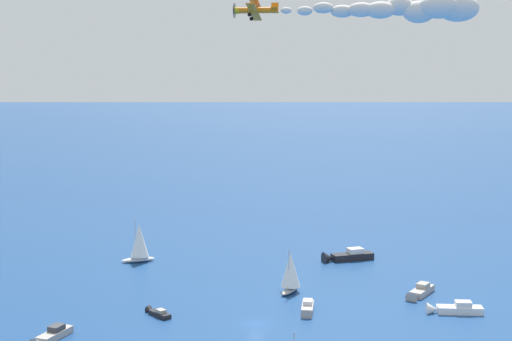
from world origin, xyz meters
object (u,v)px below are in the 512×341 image
motorboat_mid_cluster (419,292)px  biplane_lead (254,9)px  motorboat_far_stbd (307,309)px  sailboat_trailing (290,272)px  motorboat_far_port (346,256)px  motorboat_outer_ring_b (50,337)px  motorboat_outer_ring_d (157,313)px  sailboat_outer_ring_c (139,243)px  motorboat_outer_ring_a (452,309)px

motorboat_mid_cluster → biplane_lead: size_ratio=1.28×
motorboat_far_stbd → sailboat_trailing: (9.40, -7.15, 3.22)m
sailboat_trailing → motorboat_mid_cluster: 23.32m
motorboat_far_port → motorboat_outer_ring_b: bearing=85.7°
motorboat_far_stbd → sailboat_trailing: sailboat_trailing is taller
motorboat_outer_ring_d → motorboat_mid_cluster: bearing=-125.2°
motorboat_outer_ring_b → motorboat_outer_ring_d: motorboat_outer_ring_b is taller
sailboat_trailing → motorboat_outer_ring_d: (8.14, 24.83, -3.36)m
biplane_lead → sailboat_outer_ring_c: bearing=-16.9°
motorboat_far_port → biplane_lead: bearing=106.0°
motorboat_outer_ring_a → sailboat_trailing: bearing=16.7°
motorboat_far_port → motorboat_far_stbd: (-15.28, 33.15, -0.29)m
motorboat_far_stbd → motorboat_outer_ring_b: (20.48, 36.16, 0.07)m
sailboat_trailing → biplane_lead: biplane_lead is taller
motorboat_far_stbd → sailboat_trailing: 12.24m
motorboat_far_port → motorboat_mid_cluster: bearing=153.0°
motorboat_far_stbd → motorboat_outer_ring_b: 41.56m
motorboat_mid_cluster → biplane_lead: biplane_lead is taller
motorboat_outer_ring_a → motorboat_outer_ring_d: 48.85m
motorboat_far_stbd → sailboat_trailing: bearing=-37.3°
motorboat_far_stbd → biplane_lead: bearing=74.2°
motorboat_outer_ring_a → sailboat_outer_ring_c: 66.73m
sailboat_trailing → motorboat_outer_ring_b: (11.08, 43.31, -3.15)m
sailboat_trailing → motorboat_outer_ring_b: bearing=75.6°
sailboat_trailing → motorboat_outer_ring_a: sailboat_trailing is taller
motorboat_mid_cluster → sailboat_outer_ring_c: (56.61, 17.20, 3.45)m
motorboat_far_port → motorboat_outer_ring_a: size_ratio=1.26×
motorboat_outer_ring_d → biplane_lead: 51.41m
motorboat_outer_ring_a → biplane_lead: bearing=50.3°
motorboat_outer_ring_a → motorboat_far_port: bearing=-27.7°
motorboat_far_port → sailboat_outer_ring_c: size_ratio=1.21×
motorboat_far_port → motorboat_outer_ring_d: bearing=87.5°
motorboat_outer_ring_a → sailboat_outer_ring_c: sailboat_outer_ring_c is taller
sailboat_outer_ring_c → biplane_lead: size_ratio=1.29×
sailboat_outer_ring_c → motorboat_outer_ring_a: bearing=-169.6°
motorboat_outer_ring_a → sailboat_outer_ring_c: size_ratio=0.96×
sailboat_outer_ring_c → sailboat_trailing: bearing=-174.3°
motorboat_outer_ring_a → biplane_lead: biplane_lead is taller
motorboat_outer_ring_b → sailboat_outer_ring_c: bearing=-55.9°
motorboat_mid_cluster → motorboat_outer_ring_a: 10.29m
motorboat_far_stbd → motorboat_mid_cluster: size_ratio=0.80×
motorboat_outer_ring_b → sailboat_outer_ring_c: (26.72, -39.54, 3.49)m
motorboat_far_port → biplane_lead: size_ratio=1.56×
motorboat_outer_ring_b → biplane_lead: size_ratio=1.21×
motorboat_far_port → motorboat_far_stbd: size_ratio=1.53×
sailboat_trailing → sailboat_outer_ring_c: bearing=5.7°
motorboat_far_stbd → motorboat_outer_ring_b: motorboat_outer_ring_b is taller
motorboat_far_stbd → biplane_lead: (2.87, 10.11, 48.55)m
motorboat_mid_cluster → motorboat_outer_ring_b: (29.89, 56.74, -0.04)m
motorboat_far_stbd → biplane_lead: 49.67m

